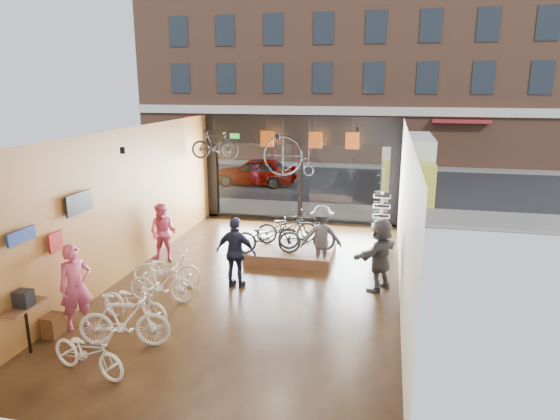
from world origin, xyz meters
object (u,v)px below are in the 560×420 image
(display_platform, at_px, (291,253))
(display_bike_right, at_px, (287,227))
(customer_1, at_px, (163,233))
(sunglasses_rack, at_px, (381,221))
(box_truck, at_px, (407,167))
(display_bike_mid, at_px, (306,234))
(hung_bike, at_px, (215,145))
(customer_3, at_px, (321,237))
(street_car, at_px, (255,171))
(penny_farthing, at_px, (291,158))
(customer_5, at_px, (380,254))
(floor_bike_2, at_px, (134,303))
(display_bike_left, at_px, (267,236))
(floor_bike_3, at_px, (162,283))
(customer_0, at_px, (76,287))
(floor_bike_1, at_px, (124,320))
(floor_bike_4, at_px, (167,269))
(customer_2, at_px, (236,253))
(floor_bike_0, at_px, (88,352))

(display_platform, distance_m, display_bike_right, 0.81)
(display_bike_right, xyz_separation_m, customer_1, (-3.25, -1.46, 0.05))
(display_platform, distance_m, sunglasses_rack, 2.92)
(box_truck, height_order, display_bike_mid, box_truck)
(hung_bike, bearing_deg, customer_3, -130.58)
(street_car, height_order, penny_farthing, penny_farthing)
(customer_5, bearing_deg, sunglasses_rack, -148.52)
(floor_bike_2, bearing_deg, display_bike_left, -11.20)
(hung_bike, bearing_deg, customer_5, -131.18)
(floor_bike_3, distance_m, customer_1, 2.85)
(display_bike_mid, height_order, customer_0, customer_0)
(floor_bike_1, distance_m, customer_3, 5.92)
(street_car, relative_size, floor_bike_4, 2.31)
(box_truck, relative_size, customer_2, 3.70)
(floor_bike_1, relative_size, display_bike_left, 0.95)
(street_car, xyz_separation_m, customer_3, (4.71, -10.61, 0.19))
(floor_bike_1, distance_m, hung_bike, 8.26)
(floor_bike_1, relative_size, hung_bike, 1.12)
(floor_bike_0, height_order, customer_1, customer_1)
(box_truck, height_order, customer_2, box_truck)
(display_bike_mid, bearing_deg, floor_bike_3, 137.11)
(customer_3, bearing_deg, display_platform, -42.52)
(street_car, xyz_separation_m, customer_1, (0.31, -11.09, 0.15))
(display_bike_right, xyz_separation_m, customer_2, (-0.70, -2.81, 0.11))
(street_car, xyz_separation_m, display_bike_right, (3.56, -9.63, 0.10))
(customer_1, bearing_deg, display_bike_mid, 12.68)
(display_bike_right, height_order, customer_0, customer_0)
(customer_0, distance_m, customer_2, 3.73)
(floor_bike_0, distance_m, customer_2, 4.45)
(customer_3, relative_size, sunglasses_rack, 0.99)
(display_bike_left, xyz_separation_m, customer_1, (-2.91, -0.42, 0.04))
(customer_3, bearing_deg, customer_0, 32.83)
(floor_bike_0, relative_size, display_bike_right, 0.88)
(customer_3, bearing_deg, display_bike_left, -10.88)
(customer_2, relative_size, customer_3, 1.03)
(customer_2, bearing_deg, street_car, -71.00)
(customer_5, relative_size, penny_farthing, 1.08)
(box_truck, height_order, customer_0, box_truck)
(floor_bike_2, bearing_deg, customer_3, -25.77)
(floor_bike_1, xyz_separation_m, floor_bike_3, (-0.18, 1.99, -0.06))
(customer_0, relative_size, penny_farthing, 1.08)
(customer_5, bearing_deg, customer_2, -49.41)
(floor_bike_2, bearing_deg, penny_farthing, -0.40)
(display_bike_mid, bearing_deg, penny_farthing, 15.00)
(floor_bike_3, distance_m, customer_2, 1.91)
(customer_3, height_order, customer_5, customer_5)
(penny_farthing, bearing_deg, hung_bike, -167.94)
(floor_bike_2, bearing_deg, sunglasses_rack, -25.66)
(customer_3, bearing_deg, floor_bike_1, 45.56)
(floor_bike_1, bearing_deg, customer_1, 4.49)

